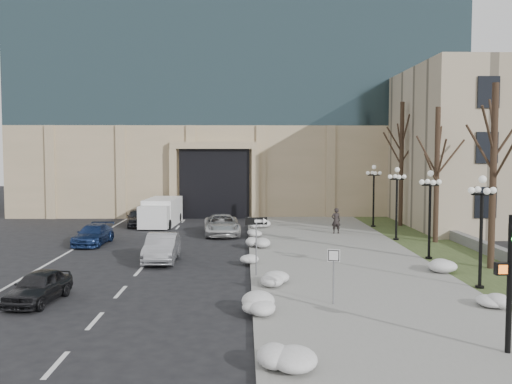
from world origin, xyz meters
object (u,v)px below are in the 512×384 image
car_d (222,225)px  one_way_sign (260,228)px  traffic_signal (508,287)px  lamppost_c (397,194)px  lamppost_b (430,203)px  lamppost_d (374,187)px  car_c (93,235)px  car_b (162,248)px  car_a (39,287)px  box_truck (161,213)px  lamppost_a (482,217)px  car_e (138,217)px  keep_sign (334,265)px  pedestrian (336,221)px

car_d → one_way_sign: 13.83m
traffic_signal → lamppost_c: lamppost_c is taller
lamppost_b → lamppost_d: (0.00, 13.00, 0.00)m
car_c → lamppost_b: bearing=-13.0°
car_d → car_b: bearing=-111.1°
car_a → box_truck: (1.33, 22.92, 0.39)m
car_a → lamppost_a: bearing=11.9°
car_e → car_d: bearing=-47.6°
lamppost_b → box_truck: bearing=137.5°
one_way_sign → keep_sign: bearing=-69.2°
keep_sign → lamppost_c: (6.46, 15.42, 1.49)m
lamppost_b → lamppost_d: bearing=90.0°
lamppost_c → lamppost_d: (0.00, 6.50, 0.00)m
car_d → lamppost_c: 11.90m
car_c → car_b: bearing=-44.6°
car_a → lamppost_c: lamppost_c is taller
car_d → keep_sign: bearing=-80.1°
car_b → keep_sign: 11.75m
car_b → car_c: (-5.03, 5.57, -0.11)m
car_e → one_way_sign: 20.68m
car_c → lamppost_a: (19.08, -12.08, 2.46)m
car_c → lamppost_d: 20.61m
car_d → lamppost_a: 19.69m
car_e → keep_sign: keep_sign is taller
car_b → lamppost_b: bearing=-0.8°
lamppost_c → car_a: bearing=-140.4°
car_a → car_c: (-1.52, 13.63, 0.00)m
car_a → lamppost_c: size_ratio=0.75×
car_c → one_way_sign: one_way_sign is taller
box_truck → one_way_sign: 20.33m
car_a → box_truck: bearing=93.6°
lamppost_d → traffic_signal: bearing=-95.1°
lamppost_b → car_c: bearing=163.7°
car_d → car_a: bearing=-114.5°
car_b → one_way_sign: (5.02, -4.10, 1.57)m
pedestrian → traffic_signal: traffic_signal is taller
one_way_sign → traffic_signal: (6.61, -10.04, -0.32)m
car_c → lamppost_d: size_ratio=0.89×
pedestrian → lamppost_b: (3.43, -9.30, 2.07)m
lamppost_a → box_truck: bearing=127.2°
car_c → car_d: bearing=29.8°
car_a → car_b: car_b is taller
lamppost_a → lamppost_d: bearing=90.0°
one_way_sign → pedestrian: bearing=60.0°
car_a → keep_sign: keep_sign is taller
car_e → traffic_signal: 32.60m
box_truck → lamppost_c: 18.38m
one_way_sign → lamppost_c: (9.03, 10.59, 0.77)m
car_e → keep_sign: size_ratio=1.84×
lamppost_d → one_way_sign: bearing=-117.9°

